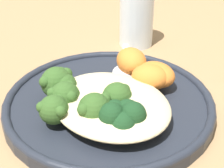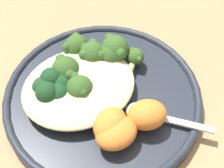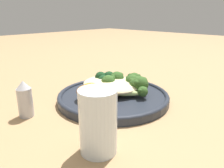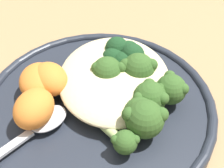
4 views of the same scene
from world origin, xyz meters
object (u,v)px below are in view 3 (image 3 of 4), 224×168
Objects in this scene: water_glass at (98,122)px; sweet_potato_chunk_1 at (102,96)px; broccoli_stalk_1 at (137,85)px; broccoli_stalk_3 at (128,84)px; salt_shaker at (25,99)px; broccoli_stalk_6 at (110,84)px; plate at (114,97)px; broccoli_stalk_7 at (110,84)px; broccoli_stalk_2 at (133,86)px; broccoli_stalk_0 at (132,92)px; sweet_potato_chunk_0 at (87,92)px; broccoli_stalk_5 at (116,81)px; kale_tuft at (105,79)px; broccoli_stalk_4 at (131,81)px; spoon at (107,102)px; sweet_potato_chunk_2 at (91,90)px; quinoa_mound at (111,84)px.

sweet_potato_chunk_1 is at bearing 134.07° from water_glass.
water_glass reaches higher than broccoli_stalk_1.
salt_shaker is at bearing 159.33° from broccoli_stalk_3.
broccoli_stalk_6 is at bearing 78.74° from salt_shaker.
broccoli_stalk_3 reaches higher than plate.
broccoli_stalk_7 is 0.92× the size of salt_shaker.
broccoli_stalk_2 is 0.24m from water_glass.
broccoli_stalk_0 is at bearing -148.13° from broccoli_stalk_6.
sweet_potato_chunk_0 is at bearing -105.21° from plate.
broccoli_stalk_7 reaches higher than plate.
water_glass is (0.09, -0.22, 0.01)m from broccoli_stalk_1.
kale_tuft is at bearing 64.28° from broccoli_stalk_5.
sweet_potato_chunk_1 is at bearing -68.06° from plate.
broccoli_stalk_1 is 0.78× the size of broccoli_stalk_4.
broccoli_stalk_6 is (-0.08, 0.01, 0.00)m from broccoli_stalk_0.
broccoli_stalk_7 is at bearing 130.26° from water_glass.
sweet_potato_chunk_0 is 0.14m from salt_shaker.
salt_shaker is (-0.05, -0.21, 0.00)m from broccoli_stalk_7.
water_glass is at bearing -46.53° from kale_tuft.
plate is at bearing 164.45° from broccoli_stalk_3.
plate is 2.79× the size of spoon.
broccoli_stalk_7 is (-0.03, 0.01, 0.03)m from plate.
broccoli_stalk_7 is 0.73× the size of spoon.
sweet_potato_chunk_0 is (-0.06, -0.12, -0.00)m from broccoli_stalk_1.
spoon is (0.04, -0.06, 0.01)m from plate.
salt_shaker is (-0.12, -0.14, 0.01)m from spoon.
broccoli_stalk_1 is at bearing 58.90° from sweet_potato_chunk_2.
salt_shaker reaches higher than spoon.
broccoli_stalk_2 is 1.11× the size of broccoli_stalk_6.
broccoli_stalk_2 is at bearing -122.18° from broccoli_stalk_7.
spoon is at bearing 34.58° from sweet_potato_chunk_1.
broccoli_stalk_4 reaches higher than broccoli_stalk_6.
quinoa_mound is 1.62× the size of broccoli_stalk_5.
broccoli_stalk_1 is at bearing 47.15° from plate.
kale_tuft is at bearing 98.10° from broccoli_stalk_3.
broccoli_stalk_5 reaches higher than sweet_potato_chunk_0.
broccoli_stalk_5 reaches higher than broccoli_stalk_2.
broccoli_stalk_0 is at bearing 59.59° from salt_shaker.
broccoli_stalk_3 is (-0.04, 0.03, 0.01)m from broccoli_stalk_0.
broccoli_stalk_1 is at bearing -126.37° from broccoli_stalk_6.
broccoli_stalk_5 is 1.78× the size of kale_tuft.
sweet_potato_chunk_0 is (-0.02, -0.14, 0.00)m from broccoli_stalk_4.
broccoli_stalk_7 is (0.00, -0.01, 0.00)m from quinoa_mound.
broccoli_stalk_4 is at bearing 81.11° from sweet_potato_chunk_2.
water_glass is at bearing -50.40° from quinoa_mound.
kale_tuft reaches higher than broccoli_stalk_2.
salt_shaker is (-0.06, -0.13, 0.00)m from sweet_potato_chunk_0.
broccoli_stalk_3 is at bearing 74.77° from sweet_potato_chunk_0.
water_glass reaches higher than broccoli_stalk_3.
broccoli_stalk_6 reaches higher than plate.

